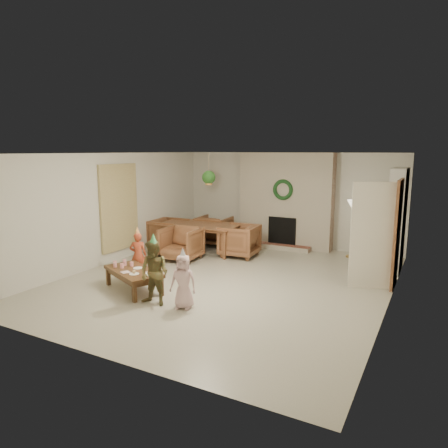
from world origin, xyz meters
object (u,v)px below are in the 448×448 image
Objects in this scene: dining_chair_near at (181,244)px; coffee_table_top at (133,271)px; dining_chair_right at (239,240)px; child_pink at (183,282)px; dining_chair_far at (214,230)px; dining_chair_left at (169,234)px; child_red at (138,255)px; child_plaid at (154,273)px; dining_table at (199,238)px.

dining_chair_near is 2.21m from coffee_table_top.
dining_chair_right is 0.96× the size of child_pink.
dining_chair_left is at bearing 45.00° from dining_chair_far.
coffee_table_top is 1.36× the size of child_red.
child_plaid is (0.15, -3.53, 0.16)m from dining_chair_right.
child_plaid is (2.15, -3.40, 0.16)m from dining_chair_left.
dining_chair_near is at bearing 125.18° from coffee_table_top.
dining_chair_left is (-0.83, -0.95, 0.00)m from dining_chair_far.
dining_chair_right is (1.17, -0.82, 0.00)m from dining_chair_far.
coffee_table_top is 1.33m from child_pink.
child_red is (-1.07, -2.48, 0.07)m from dining_chair_right.
dining_chair_near is 1.00× the size of dining_chair_left.
dining_chair_far is at bearing 105.81° from child_plaid.
child_pink is (2.66, -3.30, 0.06)m from dining_chair_left.
child_red is at bearing 88.04° from dining_chair_far.
dining_table is 3.68m from child_plaid.
dining_chair_right is at bearing -146.72° from child_red.
dining_chair_right is at bearing -0.00° from dining_table.
dining_table is 2.34× the size of dining_chair_near.
dining_chair_near is 0.96× the size of child_pink.
coffee_table_top is at bearing -15.27° from dining_chair_right.
dining_chair_near is (0.06, -0.89, 0.04)m from dining_table.
dining_chair_far is 0.93× the size of child_red.
coffee_table_top is (-0.64, -3.14, -0.03)m from dining_chair_right.
child_red is 1.61m from child_plaid.
dining_chair_far is at bearing 122.04° from coffee_table_top.
dining_chair_near is 0.93× the size of child_red.
dining_chair_right is 3.20m from coffee_table_top.
child_pink is (1.83, -4.24, 0.06)m from dining_chair_far.
dining_chair_right is at bearing 38.66° from dining_chair_near.
dining_chair_left is at bearing 116.41° from child_pink.
child_red reaches higher than coffee_table_top.
dining_chair_far is 0.68× the size of coffee_table_top.
dining_chair_near is at bearing 112.29° from child_pink.
dining_chair_left is 4.03m from child_plaid.
dining_chair_left and dining_chair_right have the same top height.
dining_chair_left is at bearing 135.00° from dining_chair_near.
coffee_table_top is (0.53, -3.95, -0.03)m from dining_chair_far.
dining_chair_far is 4.62m from child_pink.
dining_chair_right is (1.11, 0.07, 0.04)m from dining_table.
dining_chair_right is at bearing 88.35° from child_pink.
child_pink reaches higher than dining_chair_left.
dining_chair_near is at bearing 114.06° from child_plaid.
dining_chair_near is at bearing -123.94° from child_red.
coffee_table_top is at bearing -82.95° from dining_chair_near.
dining_chair_far is at bearing -45.00° from dining_chair_left.
child_plaid is at bearing 178.96° from child_pink.
child_pink reaches higher than dining_table.
dining_chair_far is at bearing 100.80° from child_pink.
dining_chair_near reaches higher than coffee_table_top.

